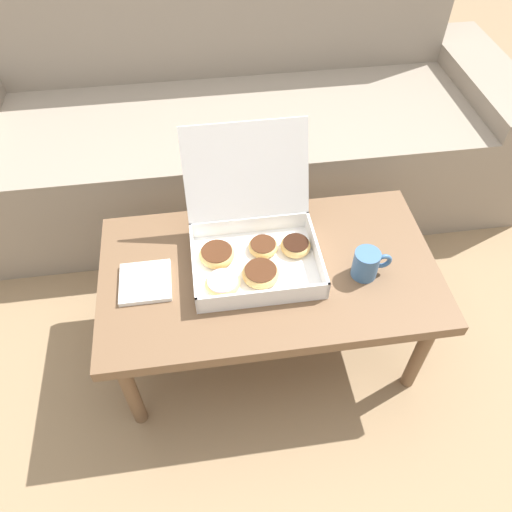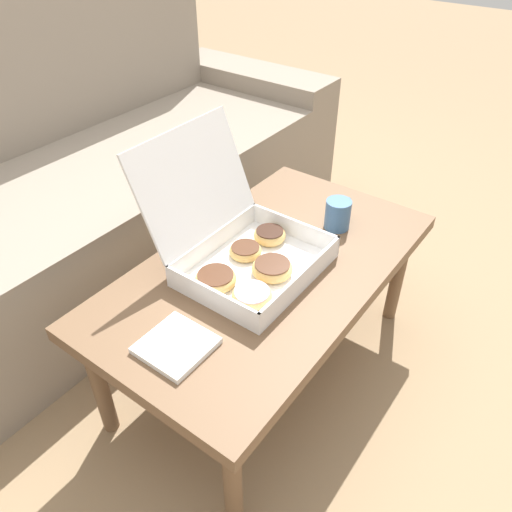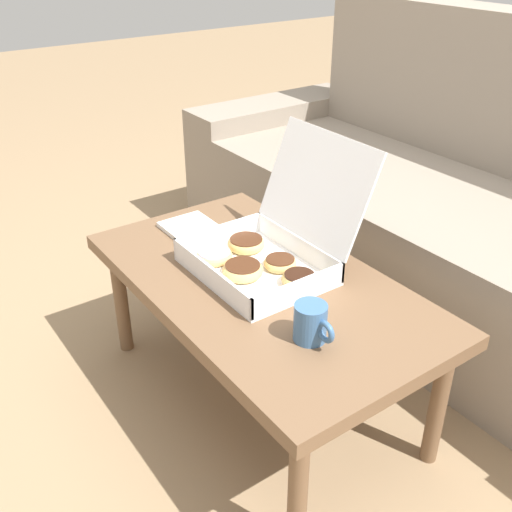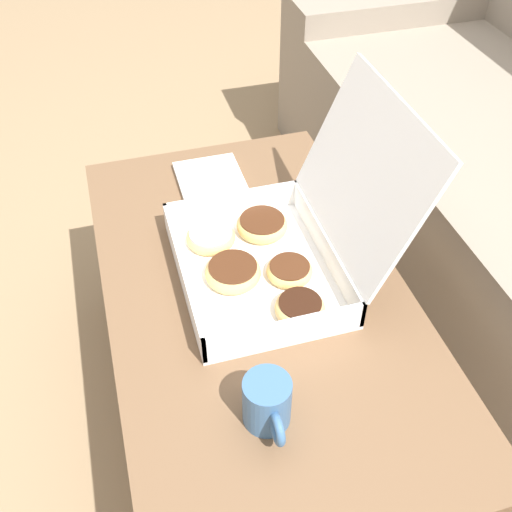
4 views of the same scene
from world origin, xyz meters
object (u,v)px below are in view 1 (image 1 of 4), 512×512
Objects in this scene: coffee_table at (269,277)px; couch at (236,124)px; pastry_box at (251,244)px; coffee_mug at (367,264)px.

couch is at bearing 90.00° from coffee_table.
pastry_box reaches higher than coffee_table.
pastry_box is at bearing 160.69° from coffee_mug.
pastry_box is at bearing -93.11° from couch.
coffee_table is 0.30m from coffee_mug.
pastry_box is (-0.05, 0.05, 0.10)m from coffee_table.
couch is 5.77× the size of pastry_box.
couch is at bearing 86.89° from pastry_box.
coffee_mug is (0.33, -0.11, -0.01)m from pastry_box.
couch is 20.26× the size of coffee_mug.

